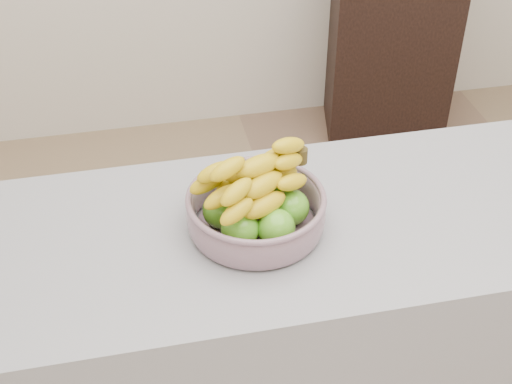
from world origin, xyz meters
TOP-DOWN VIEW (x-y plane):
  - counter at (0.00, 0.07)m, footprint 2.00×0.60m
  - cabinet at (0.69, 1.78)m, footprint 0.63×0.55m
  - fruit_bowl at (-0.32, 0.07)m, footprint 0.31×0.31m

SIDE VIEW (x-z plane):
  - counter at x=0.00m, z-range 0.00..0.90m
  - cabinet at x=0.69m, z-range 0.00..1.00m
  - fruit_bowl at x=-0.32m, z-range 0.86..1.05m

